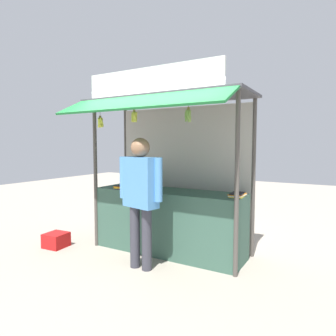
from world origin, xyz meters
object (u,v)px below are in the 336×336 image
(plastic_crate, at_px, (56,240))
(magazine_stack_mid_right, at_px, (237,195))
(banana_bunch_inner_right, at_px, (188,115))
(water_bottle_back_right, at_px, (146,179))
(banana_bunch_leftmost, at_px, (100,122))
(water_bottle_far_left, at_px, (144,178))
(water_bottle_right, at_px, (151,178))
(banana_bunch_rightmost, at_px, (134,117))
(water_bottle_mid_left, at_px, (126,179))
(magazine_stack_left, at_px, (123,187))
(vendor_person, at_px, (140,191))

(plastic_crate, bearing_deg, magazine_stack_mid_right, 14.70)
(banana_bunch_inner_right, bearing_deg, magazine_stack_mid_right, 38.96)
(water_bottle_back_right, height_order, banana_bunch_leftmost, banana_bunch_leftmost)
(water_bottle_far_left, relative_size, water_bottle_right, 0.97)
(banana_bunch_rightmost, height_order, plastic_crate, banana_bunch_rightmost)
(water_bottle_mid_left, xyz_separation_m, banana_bunch_leftmost, (-0.01, -0.60, 0.95))
(water_bottle_mid_left, distance_m, magazine_stack_left, 0.40)
(water_bottle_back_right, relative_size, banana_bunch_rightmost, 1.18)
(banana_bunch_rightmost, bearing_deg, water_bottle_far_left, 114.79)
(banana_bunch_inner_right, bearing_deg, water_bottle_back_right, 151.62)
(water_bottle_back_right, distance_m, plastic_crate, 1.78)
(water_bottle_right, height_order, banana_bunch_leftmost, banana_bunch_leftmost)
(water_bottle_back_right, xyz_separation_m, plastic_crate, (-1.19, -0.88, -1.00))
(water_bottle_right, height_order, magazine_stack_left, water_bottle_right)
(banana_bunch_rightmost, relative_size, plastic_crate, 0.77)
(magazine_stack_left, relative_size, banana_bunch_rightmost, 1.16)
(water_bottle_mid_left, height_order, plastic_crate, water_bottle_mid_left)
(water_bottle_right, relative_size, banana_bunch_inner_right, 1.01)
(water_bottle_mid_left, relative_size, banana_bunch_inner_right, 0.81)
(water_bottle_back_right, distance_m, vendor_person, 1.02)
(plastic_crate, bearing_deg, water_bottle_back_right, 36.49)
(magazine_stack_left, height_order, plastic_crate, magazine_stack_left)
(banana_bunch_inner_right, relative_size, vendor_person, 0.16)
(water_bottle_back_right, xyz_separation_m, water_bottle_right, (0.03, 0.11, -0.01))
(water_bottle_back_right, distance_m, banana_bunch_leftmost, 1.17)
(water_bottle_right, xyz_separation_m, banana_bunch_rightmost, (0.17, -0.69, 0.98))
(magazine_stack_mid_right, distance_m, magazine_stack_left, 1.85)
(water_bottle_far_left, height_order, banana_bunch_inner_right, banana_bunch_inner_right)
(magazine_stack_left, height_order, banana_bunch_leftmost, banana_bunch_leftmost)
(water_bottle_far_left, relative_size, magazine_stack_left, 0.95)
(vendor_person, bearing_deg, banana_bunch_rightmost, -31.18)
(water_bottle_right, height_order, banana_bunch_rightmost, banana_bunch_rightmost)
(magazine_stack_mid_right, height_order, banana_bunch_inner_right, banana_bunch_inner_right)
(water_bottle_right, distance_m, vendor_person, 1.10)
(water_bottle_back_right, distance_m, banana_bunch_rightmost, 1.15)
(water_bottle_far_left, bearing_deg, water_bottle_back_right, -44.87)
(water_bottle_mid_left, distance_m, plastic_crate, 1.52)
(water_bottle_far_left, xyz_separation_m, banana_bunch_rightmost, (0.32, -0.69, 0.98))
(magazine_stack_mid_right, relative_size, vendor_person, 0.16)
(water_bottle_far_left, bearing_deg, magazine_stack_left, -105.08)
(magazine_stack_left, distance_m, plastic_crate, 1.42)
(magazine_stack_left, bearing_deg, plastic_crate, -149.46)
(water_bottle_mid_left, height_order, banana_bunch_inner_right, banana_bunch_inner_right)
(banana_bunch_rightmost, bearing_deg, plastic_crate, -167.80)
(water_bottle_far_left, xyz_separation_m, water_bottle_back_right, (0.11, -0.11, 0.01))
(water_bottle_right, height_order, water_bottle_mid_left, water_bottle_right)
(water_bottle_right, height_order, plastic_crate, water_bottle_right)
(water_bottle_right, bearing_deg, magazine_stack_left, -121.71)
(water_bottle_mid_left, distance_m, banana_bunch_rightmost, 1.33)
(banana_bunch_inner_right, relative_size, banana_bunch_rightmost, 1.12)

